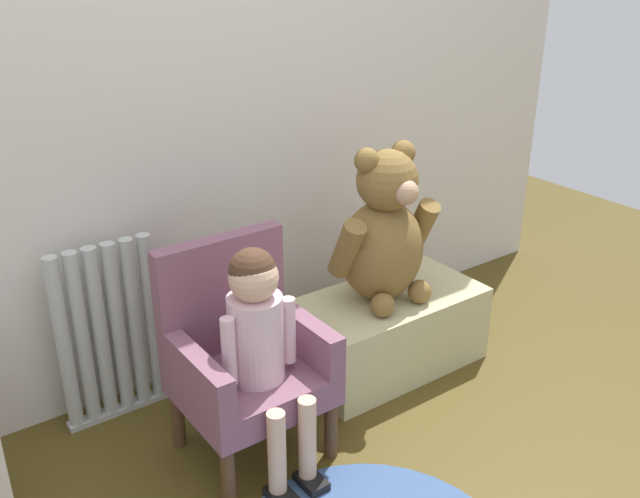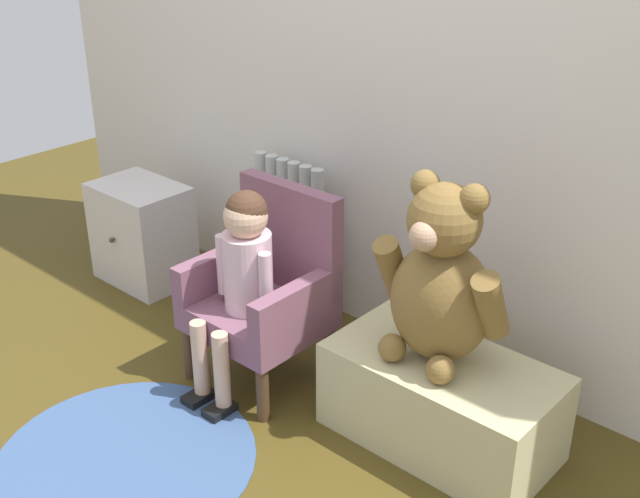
{
  "view_description": "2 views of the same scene",
  "coord_description": "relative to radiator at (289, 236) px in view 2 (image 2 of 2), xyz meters",
  "views": [
    {
      "loc": [
        -1.04,
        -1.16,
        1.57
      ],
      "look_at": [
        0.22,
        0.59,
        0.62
      ],
      "focal_mm": 40.0,
      "sensor_mm": 36.0,
      "label": 1
    },
    {
      "loc": [
        1.7,
        -1.18,
        1.71
      ],
      "look_at": [
        0.19,
        0.51,
        0.61
      ],
      "focal_mm": 45.0,
      "sensor_mm": 36.0,
      "label": 2
    }
  ],
  "objects": [
    {
      "name": "ground_plane",
      "position": [
        0.39,
        -0.97,
        -0.32
      ],
      "size": [
        6.0,
        6.0,
        0.0
      ],
      "primitive_type": "plane",
      "color": "#4A3C15"
    },
    {
      "name": "back_wall",
      "position": [
        0.39,
        0.12,
        0.88
      ],
      "size": [
        3.8,
        0.05,
        2.4
      ],
      "primitive_type": "cube",
      "color": "silver",
      "rests_on": "ground_plane"
    },
    {
      "name": "radiator",
      "position": [
        0.0,
        0.0,
        0.0
      ],
      "size": [
        0.37,
        0.05,
        0.65
      ],
      "color": "#B0B6B5",
      "rests_on": "ground_plane"
    },
    {
      "name": "small_dresser",
      "position": [
        -0.65,
        -0.26,
        -0.1
      ],
      "size": [
        0.41,
        0.32,
        0.45
      ],
      "color": "silver",
      "rests_on": "ground_plane"
    },
    {
      "name": "child_armchair",
      "position": [
        0.29,
        -0.41,
        0.02
      ],
      "size": [
        0.44,
        0.41,
        0.71
      ],
      "color": "#7B4E62",
      "rests_on": "ground_plane"
    },
    {
      "name": "child_figure",
      "position": [
        0.29,
        -0.53,
        0.16
      ],
      "size": [
        0.25,
        0.35,
        0.74
      ],
      "color": "beige",
      "rests_on": "ground_plane"
    },
    {
      "name": "low_bench",
      "position": [
        0.98,
        -0.33,
        -0.17
      ],
      "size": [
        0.73,
        0.39,
        0.31
      ],
      "primitive_type": "cube",
      "color": "#C2BA89",
      "rests_on": "ground_plane"
    },
    {
      "name": "large_teddy_bear",
      "position": [
        0.94,
        -0.32,
        0.25
      ],
      "size": [
        0.43,
        0.31,
        0.6
      ],
      "color": "brown",
      "rests_on": "low_bench"
    },
    {
      "name": "floor_rug",
      "position": [
        0.29,
        -1.07,
        -0.32
      ],
      "size": [
        0.83,
        0.83,
        0.01
      ],
      "primitive_type": "cylinder",
      "color": "#3B5684",
      "rests_on": "ground_plane"
    }
  ]
}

